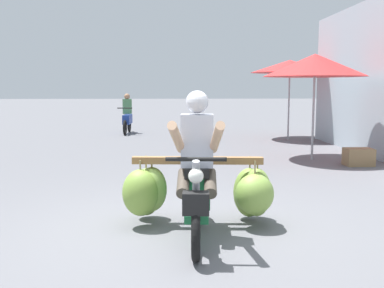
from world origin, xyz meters
TOP-DOWN VIEW (x-y plane):
  - ground_plane at (0.00, 0.00)m, footprint 120.00×120.00m
  - motorbike_main_loaded at (0.20, 0.20)m, footprint 1.80×1.85m
  - motorbike_distant_ahead_left at (-1.61, 11.02)m, footprint 0.50×1.62m
  - market_umbrella_near_shop at (3.57, 8.94)m, footprint 2.40×2.40m
  - market_umbrella_further_along at (3.06, 4.99)m, footprint 2.26×2.26m
  - produce_crate at (3.78, 4.19)m, footprint 0.56×0.40m

SIDE VIEW (x-z plane):
  - ground_plane at x=0.00m, z-range 0.00..0.00m
  - produce_crate at x=3.78m, z-range 0.00..0.36m
  - motorbike_main_loaded at x=0.20m, z-range -0.30..1.28m
  - motorbike_distant_ahead_left at x=-1.61m, z-range -0.13..1.27m
  - market_umbrella_further_along at x=3.06m, z-range 0.92..3.27m
  - market_umbrella_near_shop at x=3.57m, z-range 1.03..3.48m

